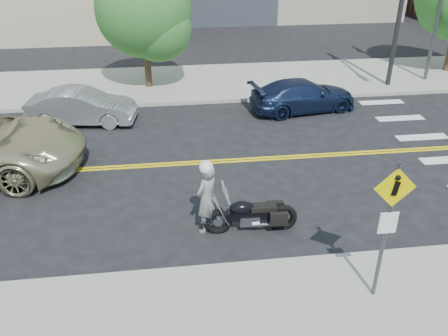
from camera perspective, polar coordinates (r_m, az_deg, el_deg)
ground_plane at (r=14.75m, az=-7.62°, el=0.37°), size 120.00×120.00×0.00m
sidewalk_far at (r=21.63m, az=-7.81°, el=9.95°), size 60.00×5.00×0.15m
pedestrian_sign at (r=9.20m, az=19.14°, el=-5.88°), size 0.78×0.08×3.00m
motorcyclist at (r=11.23m, az=-2.09°, el=-3.51°), size 0.77×0.77×1.93m
motorcycle at (r=11.39m, az=3.33°, el=-4.74°), size 2.22×0.71×1.34m
parked_car_silver at (r=18.09m, az=-16.75°, el=7.08°), size 4.01×1.87×1.27m
parked_car_blue at (r=18.79m, az=9.50°, el=8.61°), size 4.39×2.37×1.21m
tree_far_a at (r=20.45m, az=-9.69°, el=18.31°), size 3.91×3.91×5.34m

